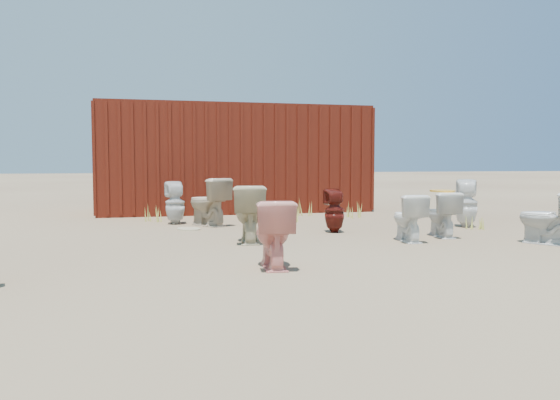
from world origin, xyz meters
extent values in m
plane|color=brown|center=(0.00, 0.00, 0.00)|extent=(100.00, 100.00, 0.00)
cube|color=#4B120C|center=(0.00, 5.20, 1.20)|extent=(6.00, 2.40, 2.40)
imported|color=pink|center=(-0.68, -1.86, 0.37)|extent=(0.47, 0.75, 0.73)
imported|color=white|center=(1.63, -0.43, 0.34)|extent=(0.43, 0.69, 0.68)
imported|color=#53140E|center=(0.94, 0.75, 0.35)|extent=(0.34, 0.34, 0.70)
imported|color=silver|center=(3.35, -1.13, 0.37)|extent=(0.72, 0.83, 0.73)
imported|color=silver|center=(-1.49, 2.55, 0.39)|extent=(0.39, 0.40, 0.78)
imported|color=#BFAA8C|center=(-0.94, 2.16, 0.43)|extent=(0.85, 0.96, 0.85)
imported|color=#C7B992|center=(-0.59, 0.02, 0.41)|extent=(0.57, 0.86, 0.81)
imported|color=white|center=(2.34, -0.13, 0.34)|extent=(0.46, 0.71, 0.69)
imported|color=white|center=(3.42, 0.90, 0.42)|extent=(0.51, 0.52, 0.83)
ellipsoid|color=gold|center=(2.34, -0.13, 0.70)|extent=(0.35, 0.43, 0.02)
cube|color=white|center=(0.21, 1.45, 0.17)|extent=(0.54, 0.33, 0.35)
ellipsoid|color=#C4AC8E|center=(0.23, 2.38, 0.01)|extent=(0.41, 0.51, 0.02)
ellipsoid|color=#C3B68D|center=(-1.31, 1.68, 0.01)|extent=(0.53, 0.58, 0.02)
cone|color=#B9BC4B|center=(-1.89, 3.08, 0.14)|extent=(0.36, 0.36, 0.29)
cone|color=#B9BC4B|center=(0.68, 2.46, 0.13)|extent=(0.32, 0.32, 0.25)
cone|color=#B9BC4B|center=(2.16, 2.83, 0.15)|extent=(0.36, 0.36, 0.30)
cone|color=#B9BC4B|center=(-0.93, 3.50, 0.13)|extent=(0.30, 0.30, 0.26)
cone|color=#B9BC4B|center=(1.27, 3.50, 0.17)|extent=(0.34, 0.34, 0.34)
cone|color=#B9BC4B|center=(3.40, 0.57, 0.12)|extent=(0.28, 0.28, 0.23)
camera|label=1|loc=(-2.00, -7.51, 1.13)|focal=35.00mm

